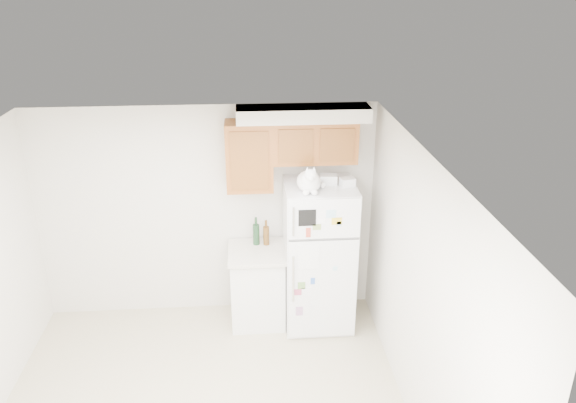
{
  "coord_description": "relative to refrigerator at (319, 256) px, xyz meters",
  "views": [
    {
      "loc": [
        0.47,
        -3.9,
        3.86
      ],
      "look_at": [
        0.89,
        1.55,
        1.55
      ],
      "focal_mm": 35.0,
      "sensor_mm": 36.0,
      "label": 1
    }
  ],
  "objects": [
    {
      "name": "bottle_green",
      "position": [
        -0.69,
        0.22,
        0.23
      ],
      "size": [
        0.08,
        0.08,
        0.33
      ],
      "primitive_type": null,
      "color": "#19381E",
      "rests_on": "base_counter"
    },
    {
      "name": "room_shell",
      "position": [
        -1.12,
        -1.36,
        0.82
      ],
      "size": [
        3.84,
        4.04,
        2.52
      ],
      "color": "beige",
      "rests_on": "ground_plane"
    },
    {
      "name": "refrigerator",
      "position": [
        0.0,
        0.0,
        0.0
      ],
      "size": [
        0.76,
        0.78,
        1.7
      ],
      "color": "white",
      "rests_on": "ground_plane"
    },
    {
      "name": "cat",
      "position": [
        -0.14,
        -0.17,
        0.97
      ],
      "size": [
        0.31,
        0.45,
        0.32
      ],
      "color": "white",
      "rests_on": "refrigerator"
    },
    {
      "name": "storage_box_back",
      "position": [
        0.09,
        0.05,
        0.9
      ],
      "size": [
        0.2,
        0.15,
        0.1
      ],
      "primitive_type": "cube",
      "rotation": [
        0.0,
        0.0,
        -0.13
      ],
      "color": "white",
      "rests_on": "refrigerator"
    },
    {
      "name": "storage_box_front",
      "position": [
        0.28,
        -0.04,
        0.89
      ],
      "size": [
        0.17,
        0.14,
        0.09
      ],
      "primitive_type": "cube",
      "rotation": [
        0.0,
        0.0,
        0.2
      ],
      "color": "white",
      "rests_on": "refrigerator"
    },
    {
      "name": "bottle_amber",
      "position": [
        -0.58,
        0.2,
        0.22
      ],
      "size": [
        0.07,
        0.07,
        0.3
      ],
      "primitive_type": null,
      "color": "#593814",
      "rests_on": "base_counter"
    },
    {
      "name": "base_counter",
      "position": [
        -0.69,
        0.07,
        -0.39
      ],
      "size": [
        0.64,
        0.64,
        0.92
      ],
      "color": "white",
      "rests_on": "ground_plane"
    }
  ]
}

